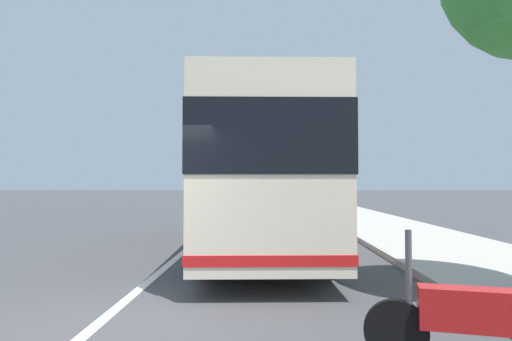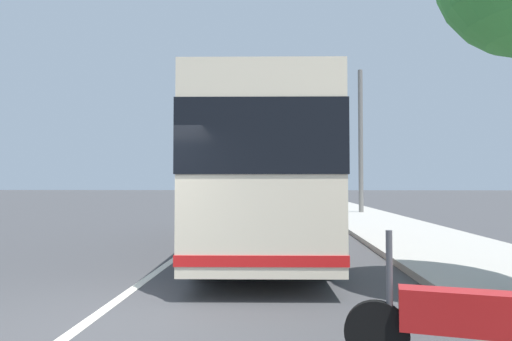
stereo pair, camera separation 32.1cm
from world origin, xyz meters
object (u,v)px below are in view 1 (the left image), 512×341
coach_bus (260,173)px  utility_pole (352,142)px  car_behind_bus (262,193)px  motorcycle_by_tree (487,320)px  car_oncoming (264,194)px

coach_bus → utility_pole: bearing=-23.8°
coach_bus → utility_pole: 13.66m
car_behind_bus → utility_pole: bearing=-166.6°
car_behind_bus → utility_pole: 23.62m
motorcycle_by_tree → car_behind_bus: 42.62m
coach_bus → car_oncoming: coach_bus is taller
coach_bus → motorcycle_by_tree: (-7.18, -2.11, -1.49)m
car_oncoming → utility_pole: 18.07m
car_oncoming → car_behind_bus: bearing=1.3°
utility_pole → coach_bus: bearing=158.5°
motorcycle_by_tree → utility_pole: utility_pole is taller
utility_pole → motorcycle_by_tree: bearing=171.8°
motorcycle_by_tree → car_oncoming: (36.82, 2.12, 0.26)m
car_oncoming → utility_pole: size_ratio=0.58×
car_behind_bus → car_oncoming: (-5.74, -0.22, 0.03)m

